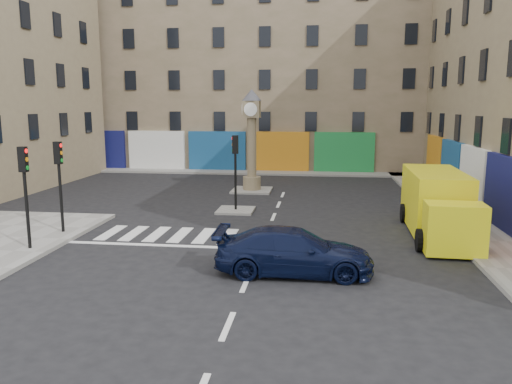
% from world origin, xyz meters
% --- Properties ---
extents(ground, '(120.00, 120.00, 0.00)m').
position_xyz_m(ground, '(0.00, 0.00, 0.00)').
color(ground, black).
rests_on(ground, ground).
extents(sidewalk_right, '(2.60, 30.00, 0.15)m').
position_xyz_m(sidewalk_right, '(8.70, 10.00, 0.07)').
color(sidewalk_right, gray).
rests_on(sidewalk_right, ground).
extents(sidewalk_far, '(32.00, 2.40, 0.15)m').
position_xyz_m(sidewalk_far, '(-4.00, 22.20, 0.07)').
color(sidewalk_far, gray).
rests_on(sidewalk_far, ground).
extents(island_near, '(1.80, 1.80, 0.12)m').
position_xyz_m(island_near, '(-2.00, 8.00, 0.06)').
color(island_near, gray).
rests_on(island_near, ground).
extents(island_far, '(2.40, 2.40, 0.12)m').
position_xyz_m(island_far, '(-2.00, 14.00, 0.06)').
color(island_far, gray).
rests_on(island_far, ground).
extents(building_far, '(32.00, 10.00, 17.00)m').
position_xyz_m(building_far, '(-4.00, 28.00, 8.50)').
color(building_far, '#87725A').
rests_on(building_far, ground).
extents(traffic_light_left_near, '(0.28, 0.22, 3.70)m').
position_xyz_m(traffic_light_left_near, '(-8.30, 0.20, 2.62)').
color(traffic_light_left_near, black).
rests_on(traffic_light_left_near, sidewalk_left).
extents(traffic_light_left_far, '(0.28, 0.22, 3.70)m').
position_xyz_m(traffic_light_left_far, '(-8.30, 2.60, 2.62)').
color(traffic_light_left_far, black).
rests_on(traffic_light_left_far, sidewalk_left).
extents(traffic_light_island, '(0.28, 0.22, 3.70)m').
position_xyz_m(traffic_light_island, '(-2.00, 8.00, 2.59)').
color(traffic_light_island, black).
rests_on(traffic_light_island, island_near).
extents(clock_pillar, '(1.20, 1.20, 6.10)m').
position_xyz_m(clock_pillar, '(-2.00, 14.00, 3.55)').
color(clock_pillar, '#857757').
rests_on(clock_pillar, island_far).
extents(navy_sedan, '(5.05, 2.15, 1.45)m').
position_xyz_m(navy_sedan, '(1.38, -0.93, 0.73)').
color(navy_sedan, black).
rests_on(navy_sedan, ground).
extents(yellow_van, '(2.58, 7.07, 2.55)m').
position_xyz_m(yellow_van, '(7.00, 4.70, 1.27)').
color(yellow_van, yellow).
rests_on(yellow_van, ground).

